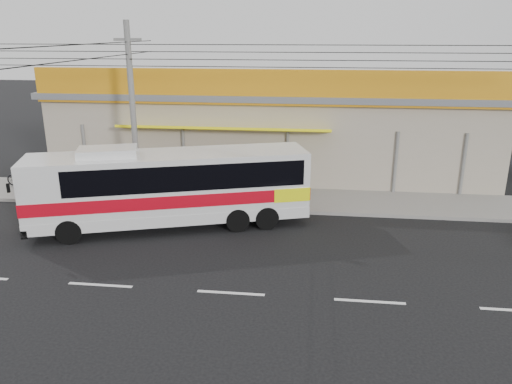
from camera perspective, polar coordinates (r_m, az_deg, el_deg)
ground at (r=17.12m, az=-1.48°, el=-7.40°), size 120.00×120.00×0.00m
sidewalk at (r=22.62m, az=0.73°, el=-0.77°), size 30.00×3.20×0.15m
lane_markings at (r=14.93m, az=-2.90°, el=-11.47°), size 50.00×0.12×0.01m
storefront_building at (r=27.41m, az=2.01°, el=7.34°), size 22.60×9.20×5.70m
coach_bus at (r=19.39m, az=-9.32°, el=0.94°), size 10.74×5.39×3.25m
motorbike_red at (r=25.05m, az=-23.90°, el=0.85°), size 1.92×1.45×0.96m
motorbike_dark at (r=26.66m, az=-25.18°, el=1.58°), size 1.54×0.54×0.91m
utility_pole at (r=22.17m, az=-14.36°, el=15.02°), size 34.00×14.00×7.77m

